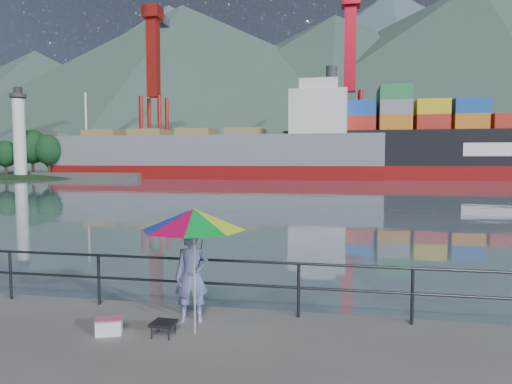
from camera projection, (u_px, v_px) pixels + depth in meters
harbor_water at (329, 170)px, 134.73m from camera, size 500.00×280.00×0.00m
far_dock at (372, 174)px, 96.61m from camera, size 200.00×40.00×0.40m
guardrail at (146, 281)px, 8.92m from camera, size 22.00×0.06×1.03m
mountains at (424, 86)px, 201.30m from camera, size 600.00×332.80×80.00m
port_cranes at (495, 88)px, 82.80m from camera, size 116.00×28.00×38.40m
container_stacks at (496, 159)px, 92.40m from camera, size 58.00×8.40×7.80m
fisherman at (192, 276)px, 8.14m from camera, size 0.68×0.53×1.64m
beach_umbrella at (194, 219)px, 7.49m from camera, size 1.96×1.96×2.10m
folding_stool at (164, 329)px, 7.48m from camera, size 0.39×0.39×0.24m
cooler_bag at (109, 327)px, 7.58m from camera, size 0.48×0.40×0.24m
fishing_rod at (200, 306)px, 9.04m from camera, size 0.63×1.53×1.16m
bulk_carrier at (224, 153)px, 77.77m from camera, size 56.26×9.74×14.50m
container_ship at (499, 142)px, 72.73m from camera, size 64.67×10.78×18.10m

